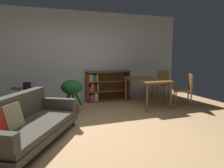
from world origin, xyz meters
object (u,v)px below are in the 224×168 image
(dining_table, at_px, (147,82))
(dining_chair_near, at_px, (162,83))
(media_console, at_px, (29,103))
(desk_speaker, at_px, (27,87))
(bookshelf, at_px, (104,86))
(open_laptop, at_px, (23,89))
(potted_floor_plant, at_px, (72,92))
(fabric_couch, at_px, (24,123))
(dining_chair_far, at_px, (185,88))

(dining_table, relative_size, dining_chair_near, 1.52)
(media_console, height_order, desk_speaker, desk_speaker)
(bookshelf, bearing_deg, media_console, -158.47)
(desk_speaker, xyz_separation_m, bookshelf, (2.20, 1.06, -0.26))
(open_laptop, distance_m, potted_floor_plant, 1.14)
(potted_floor_plant, bearing_deg, open_laptop, 164.68)
(fabric_couch, height_order, dining_table, fabric_couch)
(bookshelf, bearing_deg, open_laptop, -160.88)
(fabric_couch, bearing_deg, dining_table, 26.16)
(open_laptop, xyz_separation_m, desk_speaker, (0.11, -0.26, 0.09))
(dining_chair_far, bearing_deg, media_console, 170.74)
(open_laptop, height_order, desk_speaker, desk_speaker)
(dining_chair_near, bearing_deg, open_laptop, -173.82)
(dining_chair_near, distance_m, bookshelf, 1.90)
(potted_floor_plant, relative_size, dining_chair_near, 0.93)
(open_laptop, relative_size, potted_floor_plant, 0.58)
(fabric_couch, xyz_separation_m, media_console, (0.05, 1.69, -0.06))
(desk_speaker, relative_size, dining_table, 0.16)
(potted_floor_plant, relative_size, dining_chair_far, 0.92)
(media_console, distance_m, open_laptop, 0.35)
(dining_chair_far, bearing_deg, open_laptop, 170.10)
(desk_speaker, relative_size, bookshelf, 0.16)
(dining_chair_near, distance_m, dining_chair_far, 1.17)
(media_console, distance_m, desk_speaker, 0.46)
(potted_floor_plant, relative_size, dining_table, 0.61)
(potted_floor_plant, bearing_deg, bookshelf, 42.49)
(media_console, distance_m, potted_floor_plant, 1.05)
(dining_chair_far, bearing_deg, fabric_couch, -165.73)
(open_laptop, bearing_deg, media_console, -30.63)
(fabric_couch, xyz_separation_m, open_laptop, (-0.06, 1.76, 0.27))
(fabric_couch, xyz_separation_m, dining_chair_far, (4.08, 1.04, 0.16))
(open_laptop, bearing_deg, potted_floor_plant, -15.32)
(fabric_couch, xyz_separation_m, dining_table, (3.17, 1.56, 0.33))
(desk_speaker, distance_m, potted_floor_plant, 1.01)
(media_console, relative_size, dining_chair_near, 1.26)
(desk_speaker, bearing_deg, bookshelf, 25.78)
(fabric_couch, distance_m, dining_chair_near, 4.67)
(open_laptop, xyz_separation_m, dining_chair_far, (4.14, -0.72, -0.11))
(open_laptop, xyz_separation_m, dining_chair_near, (4.17, 0.45, -0.11))
(bookshelf, bearing_deg, dining_chair_near, -10.52)
(open_laptop, height_order, dining_chair_far, dining_chair_far)
(dining_table, height_order, bookshelf, bookshelf)
(potted_floor_plant, xyz_separation_m, dining_chair_near, (3.07, 0.75, -0.03))
(potted_floor_plant, bearing_deg, desk_speaker, 177.77)
(bookshelf, bearing_deg, potted_floor_plant, -137.51)
(dining_table, bearing_deg, fabric_couch, -153.84)
(potted_floor_plant, distance_m, dining_chair_near, 3.16)
(desk_speaker, xyz_separation_m, dining_chair_near, (4.06, 0.71, -0.19))
(desk_speaker, distance_m, bookshelf, 2.45)
(desk_speaker, distance_m, dining_chair_near, 4.13)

